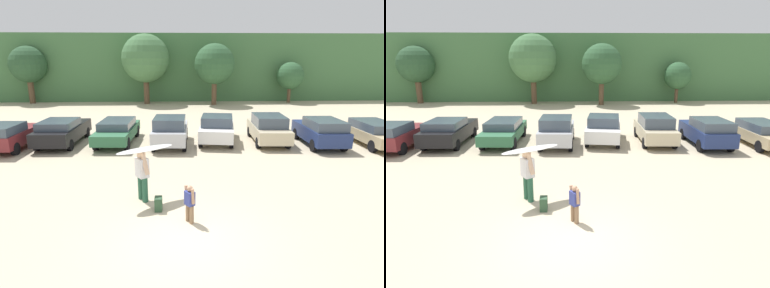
% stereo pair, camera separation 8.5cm
% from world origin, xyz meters
% --- Properties ---
extents(ground_plane, '(120.00, 120.00, 0.00)m').
position_xyz_m(ground_plane, '(0.00, 0.00, 0.00)').
color(ground_plane, '#C1B293').
extents(hillside_ridge, '(108.00, 12.00, 7.41)m').
position_xyz_m(hillside_ridge, '(0.00, 34.92, 3.71)').
color(hillside_ridge, '#427042').
rests_on(hillside_ridge, ground_plane).
extents(tree_far_right, '(3.83, 3.83, 6.04)m').
position_xyz_m(tree_far_right, '(-16.05, 28.11, 4.08)').
color(tree_far_right, brown).
rests_on(tree_far_right, ground_plane).
extents(tree_right, '(5.00, 5.00, 7.24)m').
position_xyz_m(tree_right, '(-3.56, 27.25, 4.72)').
color(tree_right, brown).
rests_on(tree_right, ground_plane).
extents(tree_center_right, '(4.11, 4.11, 6.25)m').
position_xyz_m(tree_center_right, '(3.59, 26.21, 4.16)').
color(tree_center_right, brown).
rests_on(tree_center_right, ground_plane).
extents(tree_ridge_back, '(2.90, 2.90, 4.37)m').
position_xyz_m(tree_ridge_back, '(12.01, 27.48, 2.90)').
color(tree_ridge_back, brown).
rests_on(tree_ridge_back, ground_plane).
extents(parked_car_maroon, '(2.05, 4.01, 1.48)m').
position_xyz_m(parked_car_maroon, '(-9.33, 9.47, 0.80)').
color(parked_car_maroon, maroon).
rests_on(parked_car_maroon, ground_plane).
extents(parked_car_black, '(2.04, 4.71, 1.45)m').
position_xyz_m(parked_car_black, '(-6.83, 10.52, 0.77)').
color(parked_car_black, black).
rests_on(parked_car_black, ground_plane).
extents(parked_car_forest_green, '(2.09, 4.81, 1.34)m').
position_xyz_m(parked_car_forest_green, '(-3.72, 10.63, 0.75)').
color(parked_car_forest_green, '#2D6642').
rests_on(parked_car_forest_green, ground_plane).
extents(parked_car_silver, '(2.03, 4.12, 1.68)m').
position_xyz_m(parked_car_silver, '(-0.64, 9.90, 0.87)').
color(parked_car_silver, silver).
rests_on(parked_car_silver, ground_plane).
extents(parked_car_white, '(2.48, 4.34, 1.59)m').
position_xyz_m(parked_car_white, '(2.07, 10.60, 0.83)').
color(parked_car_white, white).
rests_on(parked_car_white, ground_plane).
extents(parked_car_champagne, '(2.01, 4.31, 1.61)m').
position_xyz_m(parked_car_champagne, '(5.06, 10.42, 0.83)').
color(parked_car_champagne, beige).
rests_on(parked_car_champagne, ground_plane).
extents(parked_car_navy, '(1.90, 4.19, 1.58)m').
position_xyz_m(parked_car_navy, '(7.78, 9.53, 0.84)').
color(parked_car_navy, navy).
rests_on(parked_car_navy, ground_plane).
extents(parked_car_tan, '(1.91, 4.72, 1.36)m').
position_xyz_m(parked_car_tan, '(10.85, 9.60, 0.74)').
color(parked_car_tan, tan).
rests_on(parked_car_tan, ground_plane).
extents(person_adult, '(0.59, 0.80, 1.81)m').
position_xyz_m(person_adult, '(-1.43, 2.64, 1.02)').
color(person_adult, '#26593F').
rests_on(person_adult, ground_plane).
extents(person_child, '(0.34, 0.45, 1.18)m').
position_xyz_m(person_child, '(0.13, 1.01, 0.67)').
color(person_child, '#8C6B4C').
rests_on(person_child, ground_plane).
extents(surfboard_white, '(2.09, 1.67, 0.08)m').
position_xyz_m(surfboard_white, '(-1.31, 2.75, 1.82)').
color(surfboard_white, white).
extents(backpack_dropped, '(0.24, 0.34, 0.45)m').
position_xyz_m(backpack_dropped, '(-0.86, 1.83, 0.22)').
color(backpack_dropped, '#2D4C33').
rests_on(backpack_dropped, ground_plane).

